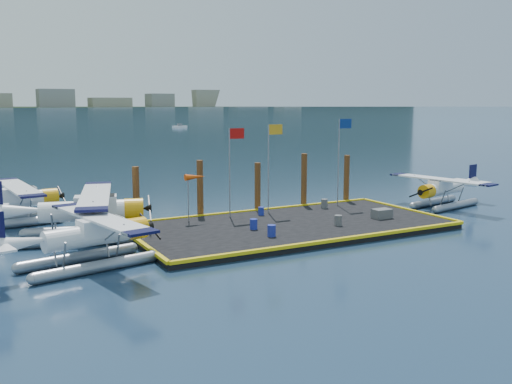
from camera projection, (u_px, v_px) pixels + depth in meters
ground at (290, 230)px, 36.75m from camera, size 4000.00×4000.00×0.00m
dock at (290, 227)px, 36.71m from camera, size 20.00×10.00×0.40m
dock_bumpers at (290, 222)px, 36.67m from camera, size 20.25×10.25×0.18m
far_backdrop at (49, 101)px, 1660.47m from camera, size 3050.00×2050.00×810.00m
seaplane_a at (94, 238)px, 28.32m from camera, size 8.61×9.38×3.32m
seaplane_b at (89, 214)px, 33.59m from camera, size 9.70×10.46×3.72m
seaplane_c at (13, 203)px, 38.05m from camera, size 8.74×9.64×3.42m
seaplane_d at (443, 191)px, 44.23m from camera, size 7.96×8.66×3.07m
drum_0 at (254, 224)px, 34.97m from camera, size 0.46×0.46×0.65m
drum_1 at (338, 220)px, 36.06m from camera, size 0.47×0.47×0.66m
drum_3 at (272, 231)px, 33.10m from camera, size 0.48×0.48×0.68m
drum_4 at (324, 204)px, 41.92m from camera, size 0.48×0.48×0.68m
drum_5 at (261, 211)px, 39.36m from camera, size 0.40×0.40×0.57m
crate at (382, 214)px, 38.32m from camera, size 1.26×0.84×0.63m
flagpole_red at (232, 158)px, 38.30m from camera, size 1.14×0.08×6.00m
flagpole_yellow at (271, 155)px, 39.68m from camera, size 1.14×0.08×6.20m
flagpole_blue at (341, 149)px, 42.44m from camera, size 1.14×0.08×6.50m
windsock at (195, 178)px, 37.21m from camera, size 1.40×0.44×3.12m
piling_0 at (136, 197)px, 37.18m from camera, size 0.44×0.44×4.00m
piling_1 at (200, 191)px, 39.26m from camera, size 0.44×0.44×4.20m
piling_2 at (258, 189)px, 41.38m from camera, size 0.44×0.44×3.80m
piling_3 at (304, 182)px, 43.21m from camera, size 0.44×0.44×4.30m
piling_4 at (346, 180)px, 45.09m from camera, size 0.44×0.44×4.00m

